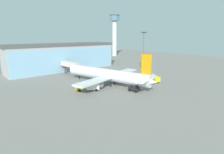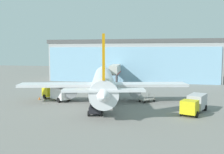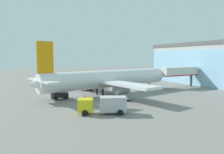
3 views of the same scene
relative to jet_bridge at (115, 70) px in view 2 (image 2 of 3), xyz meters
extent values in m
plane|color=gray|center=(3.29, -27.49, -4.35)|extent=(240.00, 240.00, 0.00)
cube|color=#A8A8A8|center=(3.29, 13.60, 1.64)|extent=(52.91, 13.98, 11.99)
cube|color=#8CBBDA|center=(3.34, 6.63, 1.04)|extent=(51.76, 0.63, 10.79)
cube|color=#515151|center=(3.29, 13.60, 8.24)|extent=(53.96, 14.26, 1.20)
cube|color=beige|center=(0.01, -0.10, 0.18)|extent=(3.38, 12.25, 2.40)
cube|color=red|center=(0.01, -0.10, -0.87)|extent=(3.43, 12.25, 0.30)
cylinder|color=#4C4C51|center=(-0.44, 4.41, -2.69)|extent=(0.70, 0.70, 3.33)
cylinder|color=silver|center=(2.20, -22.80, -0.75)|extent=(11.92, 33.23, 4.01)
cone|color=silver|center=(-1.82, -6.67, -0.75)|extent=(4.62, 3.88, 4.01)
cone|color=silver|center=(6.21, -38.93, -0.75)|extent=(4.47, 4.75, 3.61)
cube|color=silver|center=(2.60, -24.41, -1.15)|extent=(31.16, 11.58, 0.50)
cube|color=silver|center=(5.97, -37.96, -0.14)|extent=(11.25, 4.99, 0.30)
cube|color=orange|center=(5.85, -37.47, 4.27)|extent=(1.12, 3.19, 6.02)
cylinder|color=gray|center=(-3.25, -25.35, -2.50)|extent=(2.81, 3.61, 2.10)
cylinder|color=gray|center=(8.21, -22.50, -2.50)|extent=(2.81, 3.61, 2.10)
cylinder|color=black|center=(1.67, -25.67, -3.55)|extent=(0.50, 0.50, 1.60)
cylinder|color=black|center=(4.01, -25.09, -3.55)|extent=(0.50, 0.50, 1.60)
cylinder|color=black|center=(-1.09, -9.58, -3.55)|extent=(0.40, 0.40, 1.60)
cube|color=yellow|center=(-8.89, -23.23, -2.95)|extent=(3.06, 3.06, 1.90)
cube|color=white|center=(-5.44, -25.63, -2.80)|extent=(4.54, 4.09, 2.20)
cylinder|color=black|center=(-9.51, -24.13, -3.90)|extent=(0.91, 0.76, 0.90)
cylinder|color=black|center=(-8.26, -22.32, -3.90)|extent=(0.91, 0.76, 0.90)
cylinder|color=black|center=(-5.25, -27.10, -3.90)|extent=(0.91, 0.76, 0.90)
cylinder|color=black|center=(-3.99, -25.29, -3.90)|extent=(0.91, 0.76, 0.90)
cube|color=yellow|center=(17.47, -33.01, -2.95)|extent=(2.83, 2.83, 1.90)
cube|color=#B2B2B7|center=(18.94, -29.07, -2.80)|extent=(3.47, 4.52, 2.20)
cylinder|color=black|center=(18.50, -33.39, -3.90)|extent=(0.60, 0.95, 0.90)
cylinder|color=black|center=(16.44, -32.62, -3.90)|extent=(0.60, 0.95, 0.90)
cylinder|color=black|center=(20.32, -28.53, -3.90)|extent=(0.60, 0.95, 0.90)
cylinder|color=black|center=(18.27, -27.75, -3.90)|extent=(0.60, 0.95, 0.90)
cube|color=#9E998C|center=(10.64, -23.28, -3.83)|extent=(3.11, 3.11, 0.16)
cylinder|color=black|center=(10.92, -21.97, -4.13)|extent=(0.40, 0.40, 0.44)
cylinder|color=#9E998C|center=(10.92, -21.97, -3.30)|extent=(0.08, 0.08, 0.90)
cylinder|color=black|center=(11.94, -22.99, -4.13)|extent=(0.40, 0.40, 0.44)
cylinder|color=#9E998C|center=(11.94, -22.99, -3.30)|extent=(0.08, 0.08, 0.90)
cylinder|color=black|center=(9.34, -23.56, -4.13)|extent=(0.40, 0.40, 0.44)
cylinder|color=#9E998C|center=(9.34, -23.56, -3.30)|extent=(0.08, 0.08, 0.90)
cylinder|color=black|center=(10.36, -24.58, -4.13)|extent=(0.40, 0.40, 0.44)
cylinder|color=#9E998C|center=(10.36, -24.58, -3.30)|extent=(0.08, 0.08, 0.90)
cube|color=black|center=(3.91, -34.57, -3.50)|extent=(2.39, 3.49, 0.90)
cube|color=#26262B|center=(4.03, -35.20, -2.55)|extent=(1.57, 1.26, 1.00)
cylinder|color=black|center=(2.80, -33.65, -3.95)|extent=(0.50, 0.85, 0.80)
cylinder|color=black|center=(4.57, -33.30, -3.95)|extent=(0.50, 0.85, 0.80)
cylinder|color=black|center=(3.25, -35.85, -3.95)|extent=(0.50, 0.85, 0.80)
cylinder|color=black|center=(5.01, -35.49, -3.95)|extent=(0.50, 0.85, 0.80)
cone|color=orange|center=(3.95, -29.29, -4.08)|extent=(0.36, 0.36, 0.55)
cone|color=orange|center=(-10.19, -25.01, -4.08)|extent=(0.36, 0.36, 0.55)
camera|label=1|loc=(-35.08, -69.77, 12.59)|focal=28.00mm
camera|label=2|loc=(14.23, -71.59, 4.90)|focal=42.00mm
camera|label=3|loc=(49.00, -42.14, 4.40)|focal=35.00mm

